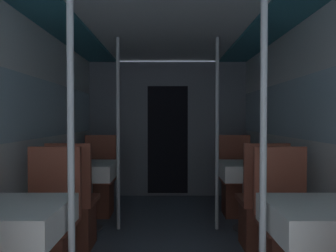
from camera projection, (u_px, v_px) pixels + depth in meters
wall_left at (23, 134)px, 2.88m from camera, size 0.05×6.55×2.13m
wall_right at (310, 134)px, 2.89m from camera, size 0.05×6.55×2.13m
ceiling_panel at (166, 11)px, 2.86m from camera, size 2.54×6.55×0.07m
bulkhead_far at (167, 129)px, 5.25m from camera, size 2.49×0.09×2.13m
dining_table_left_0 at (11, 226)px, 1.88m from camera, size 0.60×0.60×0.74m
chair_left_far_0 at (47, 243)px, 2.43m from camera, size 0.41×0.41×1.02m
support_pole_left_0 at (70, 148)px, 1.87m from camera, size 0.04×0.04×2.13m
dining_table_left_1 at (87, 174)px, 3.64m from camera, size 0.60×0.60×0.74m
chair_left_near_1 at (73, 216)px, 3.10m from camera, size 0.41×0.41×1.02m
chair_left_far_1 at (97, 191)px, 4.20m from camera, size 0.41×0.41×1.02m
support_pole_left_1 at (117, 134)px, 3.63m from camera, size 0.04×0.04×2.13m
dining_table_right_0 at (321, 226)px, 1.88m from camera, size 0.60×0.60×0.74m
chair_right_far_0 at (286, 243)px, 2.44m from camera, size 0.41×0.41×1.02m
support_pole_right_0 at (262, 148)px, 1.87m from camera, size 0.04×0.04×2.13m
dining_table_right_1 at (246, 174)px, 3.65m from camera, size 0.60×0.60×0.74m
chair_right_near_1 at (260, 216)px, 3.11m from camera, size 0.41×0.41×1.02m
chair_right_far_1 at (236, 190)px, 4.20m from camera, size 0.41×0.41×1.02m
support_pole_right_1 at (216, 134)px, 3.64m from camera, size 0.04×0.04×2.13m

